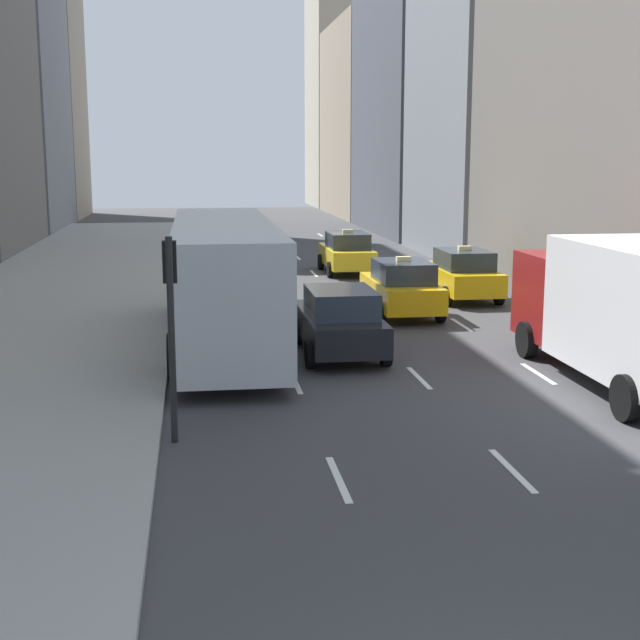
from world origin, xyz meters
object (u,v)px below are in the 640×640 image
taxi_second (462,274)px  box_truck (633,311)px  traffic_light_pole (171,305)px  taxi_lead (347,252)px  city_bus (223,278)px  sedan_black_near (340,321)px  taxi_third (401,287)px

taxi_second → box_truck: (0.00, -12.20, 0.83)m
taxi_second → traffic_light_pole: bearing=-123.6°
traffic_light_pole → taxi_second: bearing=56.4°
taxi_lead → box_truck: bearing=-81.8°
taxi_lead → traffic_light_pole: (-6.75, -21.68, 1.53)m
traffic_light_pole → box_truck: bearing=12.7°
city_bus → traffic_light_pole: size_ratio=3.22×
taxi_lead → box_truck: box_truck is taller
taxi_lead → taxi_second: same height
taxi_lead → taxi_second: bearing=-69.1°
city_bus → traffic_light_pole: 7.93m
taxi_second → sedan_black_near: taxi_second is taller
taxi_second → city_bus: size_ratio=0.38×
taxi_second → taxi_third: (-2.80, -2.82, 0.00)m
taxi_second → sedan_black_near: (-5.60, -8.09, -0.01)m
taxi_second → city_bus: 10.69m
sedan_black_near → traffic_light_pole: bearing=-122.2°
sedan_black_near → traffic_light_pole: traffic_light_pole is taller
traffic_light_pole → taxi_third: bearing=59.7°
taxi_second → taxi_third: same height
taxi_second → box_truck: bearing=-90.0°
taxi_lead → taxi_second: (2.80, -7.32, 0.00)m
taxi_lead → box_truck: (2.80, -19.52, 0.83)m
city_bus → taxi_lead: bearing=68.0°
taxi_third → city_bus: (-5.61, -3.72, 0.91)m
taxi_lead → sedan_black_near: taxi_lead is taller
taxi_second → taxi_lead: bearing=110.9°
sedan_black_near → taxi_third: bearing=62.0°
taxi_second → sedan_black_near: size_ratio=1.00×
taxi_third → box_truck: size_ratio=0.52×
sedan_black_near → box_truck: box_truck is taller
box_truck → traffic_light_pole: size_ratio=2.33×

